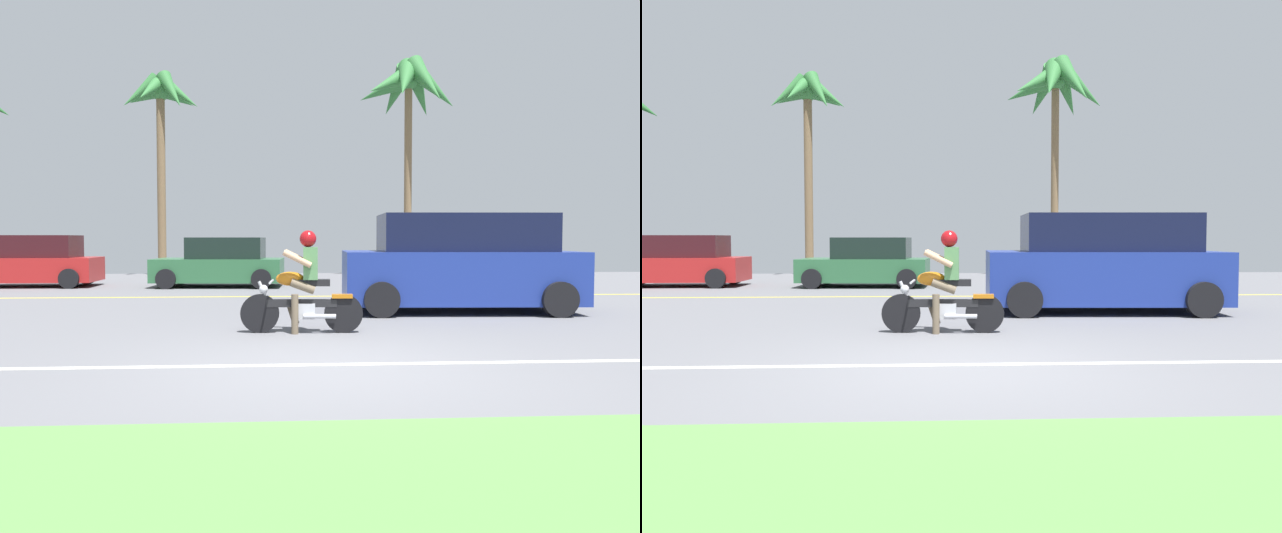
% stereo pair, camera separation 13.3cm
% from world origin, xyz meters
% --- Properties ---
extents(ground, '(56.00, 30.00, 0.04)m').
position_xyz_m(ground, '(0.00, 3.00, -0.02)').
color(ground, slate).
extents(lane_line_near, '(50.40, 0.12, 0.01)m').
position_xyz_m(lane_line_near, '(0.00, 0.07, 0.00)').
color(lane_line_near, silver).
rests_on(lane_line_near, ground).
extents(lane_line_far, '(50.40, 0.12, 0.01)m').
position_xyz_m(lane_line_far, '(0.00, 8.09, 0.00)').
color(lane_line_far, yellow).
rests_on(lane_line_far, ground).
extents(motorcyclist, '(1.82, 0.59, 1.52)m').
position_xyz_m(motorcyclist, '(-0.20, 2.40, 0.64)').
color(motorcyclist, black).
rests_on(motorcyclist, ground).
extents(suv_nearby, '(4.65, 2.37, 1.87)m').
position_xyz_m(suv_nearby, '(2.94, 4.93, 0.91)').
color(suv_nearby, navy).
rests_on(suv_nearby, ground).
extents(parked_car_0, '(3.90, 1.83, 1.49)m').
position_xyz_m(parked_car_0, '(-7.75, 11.61, 0.70)').
color(parked_car_0, '#AD1E1E').
rests_on(parked_car_0, ground).
extents(parked_car_1, '(3.80, 2.19, 1.43)m').
position_xyz_m(parked_car_1, '(-2.23, 11.25, 0.67)').
color(parked_car_1, '#2D663D').
rests_on(parked_car_1, ground).
extents(palm_tree_1, '(3.04, 3.14, 7.47)m').
position_xyz_m(palm_tree_1, '(-4.88, 16.37, 6.27)').
color(palm_tree_1, brown).
rests_on(palm_tree_1, ground).
extents(palm_tree_2, '(3.97, 3.98, 8.08)m').
position_xyz_m(palm_tree_2, '(4.23, 16.07, 6.83)').
color(palm_tree_2, brown).
rests_on(palm_tree_2, ground).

